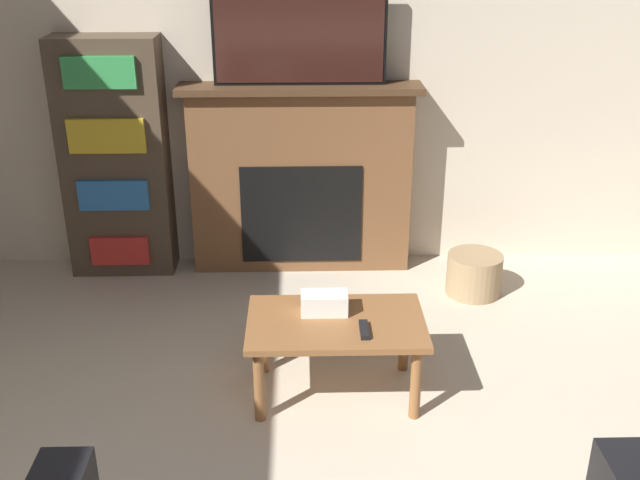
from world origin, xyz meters
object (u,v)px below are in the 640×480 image
at_px(tv, 299,32).
at_px(coffee_table, 336,332).
at_px(storage_basket, 474,274).
at_px(bookshelf, 115,159).
at_px(fireplace, 301,178).

relative_size(tv, coffee_table, 1.23).
bearing_deg(storage_basket, bookshelf, 169.49).
height_order(tv, storage_basket, tv).
height_order(fireplace, tv, tv).
xyz_separation_m(fireplace, tv, (0.00, -0.02, 0.90)).
height_order(fireplace, bookshelf, bookshelf).
bearing_deg(fireplace, bookshelf, -178.86).
xyz_separation_m(fireplace, bookshelf, (-1.14, -0.02, 0.14)).
distance_m(coffee_table, storage_basket, 1.37).
height_order(fireplace, storage_basket, fireplace).
relative_size(tv, storage_basket, 3.08).
bearing_deg(fireplace, tv, -90.00).
bearing_deg(tv, bookshelf, -179.86).
relative_size(coffee_table, storage_basket, 2.50).
distance_m(fireplace, coffee_table, 1.48).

